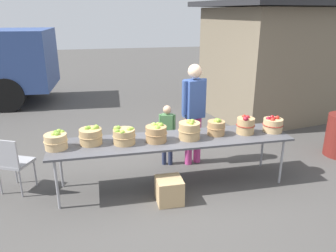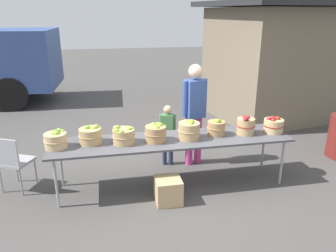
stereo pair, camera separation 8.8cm
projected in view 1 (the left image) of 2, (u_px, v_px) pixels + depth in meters
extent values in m
plane|color=#474442|center=(172.00, 185.00, 5.05)|extent=(40.00, 40.00, 0.00)
cube|color=#4C4C51|center=(172.00, 140.00, 4.81)|extent=(3.50, 0.76, 0.03)
cylinder|color=#99999E|center=(57.00, 185.00, 4.32)|extent=(0.04, 0.04, 0.72)
cylinder|color=#99999E|center=(281.00, 162.00, 4.99)|extent=(0.04, 0.04, 0.72)
cylinder|color=#99999E|center=(61.00, 165.00, 4.88)|extent=(0.04, 0.04, 0.72)
cylinder|color=#99999E|center=(262.00, 147.00, 5.54)|extent=(0.04, 0.04, 0.72)
cylinder|color=tan|center=(56.00, 141.00, 4.44)|extent=(0.30, 0.30, 0.21)
torus|color=tan|center=(56.00, 141.00, 4.44)|extent=(0.32, 0.32, 0.01)
sphere|color=#8CB738|center=(62.00, 133.00, 4.50)|extent=(0.08, 0.08, 0.08)
sphere|color=#9EC647|center=(55.00, 135.00, 4.41)|extent=(0.06, 0.06, 0.06)
sphere|color=#7AA833|center=(56.00, 133.00, 4.42)|extent=(0.08, 0.08, 0.08)
sphere|color=#8CB738|center=(59.00, 131.00, 4.50)|extent=(0.08, 0.08, 0.08)
sphere|color=#9EC647|center=(57.00, 133.00, 4.45)|extent=(0.07, 0.07, 0.07)
sphere|color=#7AA833|center=(57.00, 134.00, 4.39)|extent=(0.08, 0.08, 0.08)
sphere|color=#9EC647|center=(54.00, 135.00, 4.39)|extent=(0.07, 0.07, 0.07)
cylinder|color=tan|center=(91.00, 136.00, 4.60)|extent=(0.31, 0.31, 0.22)
torus|color=tan|center=(91.00, 136.00, 4.60)|extent=(0.33, 0.33, 0.01)
sphere|color=#8CB738|center=(88.00, 128.00, 4.59)|extent=(0.07, 0.07, 0.07)
sphere|color=#8CB738|center=(96.00, 127.00, 4.59)|extent=(0.08, 0.08, 0.08)
sphere|color=#7AA833|center=(87.00, 128.00, 4.57)|extent=(0.07, 0.07, 0.07)
sphere|color=#9EC647|center=(93.00, 129.00, 4.58)|extent=(0.08, 0.08, 0.08)
cylinder|color=tan|center=(124.00, 136.00, 4.61)|extent=(0.31, 0.31, 0.21)
torus|color=tan|center=(124.00, 136.00, 4.61)|extent=(0.33, 0.33, 0.01)
sphere|color=#8CB738|center=(129.00, 130.00, 4.56)|extent=(0.07, 0.07, 0.07)
sphere|color=#8CB738|center=(132.00, 129.00, 4.60)|extent=(0.07, 0.07, 0.07)
sphere|color=#8CB738|center=(122.00, 133.00, 4.47)|extent=(0.07, 0.07, 0.07)
sphere|color=#7AA833|center=(117.00, 132.00, 4.50)|extent=(0.08, 0.08, 0.08)
sphere|color=#9EC647|center=(116.00, 128.00, 4.59)|extent=(0.07, 0.07, 0.07)
sphere|color=#7AA833|center=(118.00, 128.00, 4.63)|extent=(0.07, 0.07, 0.07)
sphere|color=#7AA833|center=(130.00, 130.00, 4.57)|extent=(0.07, 0.07, 0.07)
cylinder|color=#A87F51|center=(156.00, 134.00, 4.69)|extent=(0.30, 0.30, 0.22)
torus|color=#A87F51|center=(156.00, 133.00, 4.68)|extent=(0.32, 0.32, 0.01)
sphere|color=#9EC647|center=(154.00, 125.00, 4.72)|extent=(0.07, 0.07, 0.07)
sphere|color=#8CB738|center=(160.00, 126.00, 4.70)|extent=(0.07, 0.07, 0.07)
sphere|color=#7AA833|center=(161.00, 125.00, 4.69)|extent=(0.08, 0.08, 0.08)
sphere|color=#7AA833|center=(158.00, 125.00, 4.72)|extent=(0.08, 0.08, 0.08)
sphere|color=#7AA833|center=(158.00, 128.00, 4.59)|extent=(0.08, 0.08, 0.08)
cylinder|color=tan|center=(189.00, 131.00, 4.78)|extent=(0.31, 0.31, 0.25)
torus|color=tan|center=(189.00, 130.00, 4.78)|extent=(0.33, 0.33, 0.01)
sphere|color=#8CB738|center=(192.00, 121.00, 4.75)|extent=(0.07, 0.07, 0.07)
sphere|color=#8CB738|center=(189.00, 122.00, 4.74)|extent=(0.08, 0.08, 0.08)
sphere|color=#8CB738|center=(191.00, 124.00, 4.69)|extent=(0.07, 0.07, 0.07)
sphere|color=#9EC647|center=(189.00, 122.00, 4.75)|extent=(0.07, 0.07, 0.07)
cylinder|color=#A87F51|center=(216.00, 128.00, 4.95)|extent=(0.26, 0.26, 0.21)
torus|color=#A87F51|center=(216.00, 127.00, 4.95)|extent=(0.28, 0.28, 0.01)
sphere|color=#8CB738|center=(217.00, 121.00, 4.93)|extent=(0.07, 0.07, 0.07)
sphere|color=#9EC647|center=(218.00, 121.00, 4.89)|extent=(0.08, 0.08, 0.08)
sphere|color=#9EC647|center=(219.00, 121.00, 4.93)|extent=(0.07, 0.07, 0.07)
sphere|color=#7AA833|center=(218.00, 121.00, 4.87)|extent=(0.07, 0.07, 0.07)
sphere|color=#7AA833|center=(216.00, 121.00, 4.91)|extent=(0.08, 0.08, 0.08)
cylinder|color=tan|center=(246.00, 126.00, 4.99)|extent=(0.26, 0.26, 0.24)
torus|color=maroon|center=(246.00, 125.00, 4.99)|extent=(0.28, 0.28, 0.01)
sphere|color=maroon|center=(246.00, 120.00, 4.92)|extent=(0.08, 0.08, 0.08)
sphere|color=#B22319|center=(244.00, 117.00, 5.01)|extent=(0.07, 0.07, 0.07)
sphere|color=maroon|center=(247.00, 118.00, 4.98)|extent=(0.07, 0.07, 0.07)
sphere|color=maroon|center=(246.00, 119.00, 4.86)|extent=(0.08, 0.08, 0.08)
cylinder|color=tan|center=(273.00, 125.00, 5.08)|extent=(0.29, 0.29, 0.20)
torus|color=maroon|center=(273.00, 125.00, 5.08)|extent=(0.31, 0.31, 0.01)
sphere|color=#B22319|center=(273.00, 120.00, 4.99)|extent=(0.07, 0.07, 0.07)
sphere|color=maroon|center=(272.00, 117.00, 5.05)|extent=(0.07, 0.07, 0.07)
sphere|color=maroon|center=(268.00, 119.00, 5.04)|extent=(0.08, 0.08, 0.08)
sphere|color=#B22319|center=(277.00, 118.00, 5.05)|extent=(0.07, 0.07, 0.07)
sphere|color=maroon|center=(273.00, 119.00, 5.04)|extent=(0.07, 0.07, 0.07)
cylinder|color=#CC3F8C|center=(197.00, 139.00, 5.69)|extent=(0.12, 0.12, 0.84)
cylinder|color=#CC3F8C|center=(189.00, 141.00, 5.61)|extent=(0.12, 0.12, 0.84)
cube|color=#334C8C|center=(194.00, 99.00, 5.41)|extent=(0.36, 0.30, 0.63)
sphere|color=beige|center=(195.00, 71.00, 5.26)|extent=(0.23, 0.23, 0.23)
cylinder|color=#334C8C|center=(204.00, 95.00, 5.47)|extent=(0.09, 0.09, 0.56)
cylinder|color=#334C8C|center=(185.00, 98.00, 5.31)|extent=(0.09, 0.09, 0.56)
cylinder|color=#262D4C|center=(170.00, 151.00, 5.63)|extent=(0.08, 0.08, 0.52)
cylinder|color=#262D4C|center=(164.00, 150.00, 5.64)|extent=(0.08, 0.08, 0.52)
cube|color=#4C7F4C|center=(167.00, 126.00, 5.49)|extent=(0.23, 0.19, 0.39)
sphere|color=tan|center=(167.00, 110.00, 5.40)|extent=(0.14, 0.14, 0.14)
cylinder|color=#4C7F4C|center=(174.00, 125.00, 5.47)|extent=(0.05, 0.05, 0.34)
cylinder|color=#4C7F4C|center=(160.00, 124.00, 5.49)|extent=(0.05, 0.05, 0.34)
cube|color=#334C8C|center=(19.00, 59.00, 9.25)|extent=(1.91, 2.19, 1.60)
cube|color=black|center=(49.00, 47.00, 9.28)|extent=(0.13, 1.76, 0.80)
cylinder|color=black|center=(25.00, 81.00, 10.37)|extent=(0.91, 0.33, 0.90)
cylinder|color=black|center=(7.00, 95.00, 8.60)|extent=(0.91, 0.33, 0.90)
cube|color=#726651|center=(276.00, 63.00, 8.15)|extent=(3.38, 2.90, 2.60)
cube|color=#262628|center=(282.00, 4.00, 7.69)|extent=(3.96, 3.48, 0.12)
cube|color=white|center=(297.00, 62.00, 6.94)|extent=(1.38, 0.29, 0.90)
cube|color=#99999E|center=(16.00, 163.00, 4.76)|extent=(0.53, 0.53, 0.04)
cube|color=#99999E|center=(5.00, 154.00, 4.53)|extent=(0.37, 0.20, 0.40)
cylinder|color=gray|center=(35.00, 173.00, 4.96)|extent=(0.02, 0.02, 0.42)
cylinder|color=gray|center=(16.00, 171.00, 5.03)|extent=(0.02, 0.02, 0.42)
cylinder|color=gray|center=(21.00, 184.00, 4.65)|extent=(0.02, 0.02, 0.42)
cylinder|color=gray|center=(0.00, 181.00, 4.72)|extent=(0.02, 0.02, 0.42)
cube|color=tan|center=(169.00, 190.00, 4.54)|extent=(0.35, 0.35, 0.35)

